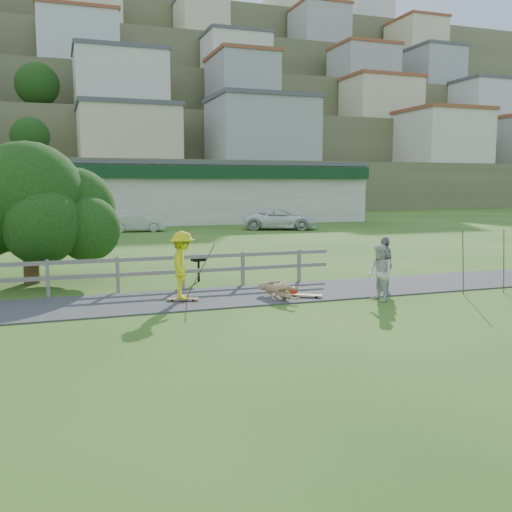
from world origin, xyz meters
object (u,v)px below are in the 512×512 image
at_px(skater_rider, 183,269).
at_px(car_silver, 137,223).
at_px(spectator_b, 385,264).
at_px(car_white, 280,219).
at_px(bbq, 199,268).
at_px(skater_fallen, 278,290).
at_px(tree, 29,230).
at_px(spectator_a, 380,273).

distance_m(skater_rider, car_silver, 24.50).
distance_m(skater_rider, spectator_b, 6.24).
height_order(car_white, bbq, car_white).
xyz_separation_m(skater_rider, car_silver, (1.97, 24.41, -0.32)).
relative_size(skater_fallen, tree, 0.27).
xyz_separation_m(car_white, tree, (-16.17, -18.14, 1.03)).
bearing_deg(spectator_a, car_white, 161.88).
bearing_deg(skater_fallen, tree, 125.70).
height_order(spectator_a, car_white, spectator_a).
bearing_deg(tree, skater_fallen, -37.89).
xyz_separation_m(skater_fallen, car_white, (9.40, 23.41, 0.45)).
bearing_deg(car_silver, spectator_b, -166.64).
distance_m(spectator_a, car_white, 25.47).
xyz_separation_m(skater_fallen, bbq, (-1.44, 3.72, 0.18)).
height_order(skater_rider, tree, tree).
relative_size(skater_fallen, car_silver, 0.42).
relative_size(car_white, bbq, 5.71).
bearing_deg(car_white, skater_rider, 174.07).
relative_size(skater_rider, car_white, 0.36).
bearing_deg(skater_rider, spectator_a, -94.74).
height_order(spectator_a, spectator_b, spectator_b).
bearing_deg(spectator_b, car_white, 177.95).
xyz_separation_m(skater_rider, spectator_b, (6.23, -0.38, -0.11)).
relative_size(spectator_a, tree, 0.27).
bearing_deg(spectator_b, bbq, -113.28).
bearing_deg(skater_rider, tree, 54.28).
bearing_deg(car_white, bbq, 173.05).
xyz_separation_m(spectator_a, car_white, (6.79, 24.55, -0.07)).
height_order(car_white, tree, tree).
bearing_deg(car_white, spectator_b, -172.18).
xyz_separation_m(spectator_a, tree, (-9.37, 6.41, 0.97)).
xyz_separation_m(skater_rider, tree, (-4.11, 4.71, 0.82)).
bearing_deg(skater_rider, car_silver, 8.53).
distance_m(skater_fallen, bbq, 3.99).
xyz_separation_m(spectator_b, bbq, (-5.01, 3.55, -0.38)).
height_order(skater_rider, car_white, skater_rider).
distance_m(skater_fallen, spectator_b, 3.63).
xyz_separation_m(skater_rider, bbq, (1.22, 3.17, -0.48)).
xyz_separation_m(skater_fallen, car_silver, (-0.68, 24.97, 0.33)).
relative_size(tree, bbq, 6.40).
bearing_deg(car_silver, car_white, -95.20).
xyz_separation_m(tree, bbq, (5.33, -1.54, -1.31)).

